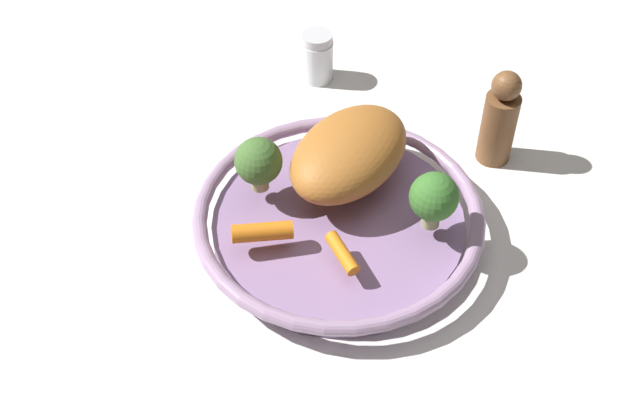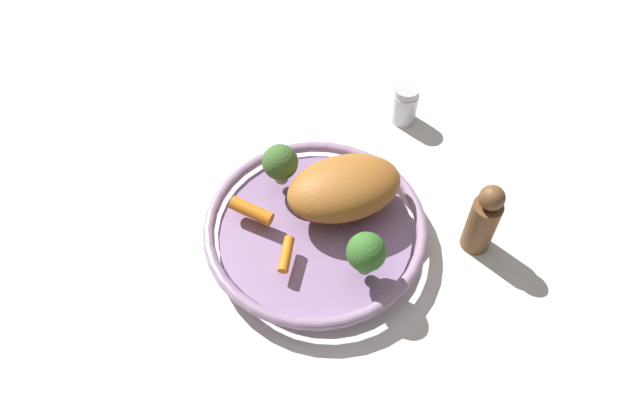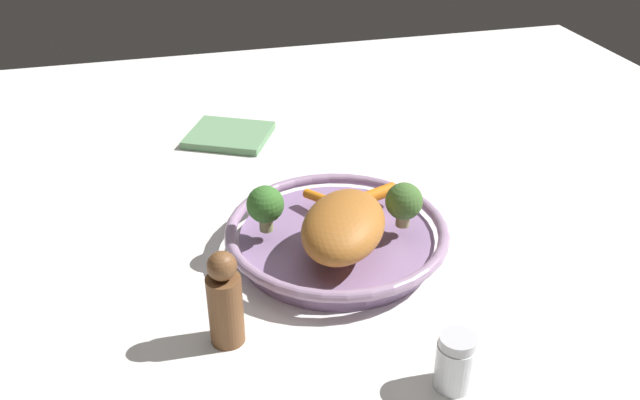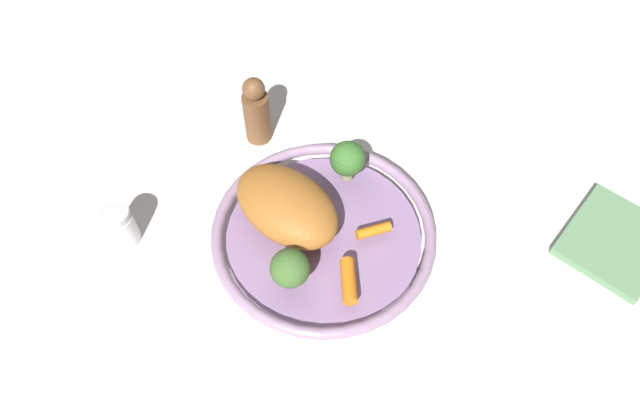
{
  "view_description": "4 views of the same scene",
  "coord_description": "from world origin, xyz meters",
  "px_view_note": "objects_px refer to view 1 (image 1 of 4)",
  "views": [
    {
      "loc": [
        0.04,
        -0.59,
        0.66
      ],
      "look_at": [
        -0.02,
        -0.01,
        0.06
      ],
      "focal_mm": 45.21,
      "sensor_mm": 36.0,
      "label": 1
    },
    {
      "loc": [
        0.3,
        -0.33,
        0.68
      ],
      "look_at": [
        -0.0,
        0.01,
        0.08
      ],
      "focal_mm": 31.65,
      "sensor_mm": 36.0,
      "label": 2
    },
    {
      "loc": [
        0.22,
        0.76,
        0.55
      ],
      "look_at": [
        0.02,
        -0.02,
        0.08
      ],
      "focal_mm": 38.2,
      "sensor_mm": 36.0,
      "label": 3
    },
    {
      "loc": [
        -0.44,
        -0.1,
        0.78
      ],
      "look_at": [
        0.03,
        0.01,
        0.07
      ],
      "focal_mm": 35.12,
      "sensor_mm": 36.0,
      "label": 4
    }
  ],
  "objects_px": {
    "baby_carrot_near_rim": "(262,232)",
    "pepper_mill": "(500,120)",
    "serving_bowl": "(338,221)",
    "baby_carrot_back": "(342,253)",
    "broccoli_floret_edge": "(259,162)",
    "broccoli_floret_large": "(434,198)",
    "roast_chicken_piece": "(349,153)",
    "salt_shaker": "(317,57)"
  },
  "relations": [
    {
      "from": "baby_carrot_near_rim",
      "to": "pepper_mill",
      "type": "height_order",
      "value": "pepper_mill"
    },
    {
      "from": "serving_bowl",
      "to": "baby_carrot_back",
      "type": "relative_size",
      "value": 6.34
    },
    {
      "from": "baby_carrot_near_rim",
      "to": "broccoli_floret_edge",
      "type": "height_order",
      "value": "broccoli_floret_edge"
    },
    {
      "from": "serving_bowl",
      "to": "baby_carrot_near_rim",
      "type": "xyz_separation_m",
      "value": [
        -0.07,
        -0.05,
        0.03
      ]
    },
    {
      "from": "baby_carrot_back",
      "to": "broccoli_floret_large",
      "type": "distance_m",
      "value": 0.11
    },
    {
      "from": "baby_carrot_back",
      "to": "broccoli_floret_large",
      "type": "bearing_deg",
      "value": 32.2
    },
    {
      "from": "serving_bowl",
      "to": "pepper_mill",
      "type": "bearing_deg",
      "value": 39.92
    },
    {
      "from": "baby_carrot_back",
      "to": "broccoli_floret_large",
      "type": "xyz_separation_m",
      "value": [
        0.09,
        0.06,
        0.03
      ]
    },
    {
      "from": "serving_bowl",
      "to": "baby_carrot_back",
      "type": "distance_m",
      "value": 0.07
    },
    {
      "from": "roast_chicken_piece",
      "to": "serving_bowl",
      "type": "bearing_deg",
      "value": -96.76
    },
    {
      "from": "roast_chicken_piece",
      "to": "broccoli_floret_edge",
      "type": "height_order",
      "value": "same"
    },
    {
      "from": "broccoli_floret_edge",
      "to": "pepper_mill",
      "type": "bearing_deg",
      "value": 25.01
    },
    {
      "from": "serving_bowl",
      "to": "salt_shaker",
      "type": "bearing_deg",
      "value": 100.67
    },
    {
      "from": "roast_chicken_piece",
      "to": "pepper_mill",
      "type": "distance_m",
      "value": 0.19
    },
    {
      "from": "serving_bowl",
      "to": "broccoli_floret_edge",
      "type": "relative_size",
      "value": 4.86
    },
    {
      "from": "roast_chicken_piece",
      "to": "broccoli_floret_large",
      "type": "bearing_deg",
      "value": -35.69
    },
    {
      "from": "broccoli_floret_large",
      "to": "baby_carrot_back",
      "type": "bearing_deg",
      "value": -147.8
    },
    {
      "from": "baby_carrot_near_rim",
      "to": "salt_shaker",
      "type": "bearing_deg",
      "value": 86.27
    },
    {
      "from": "baby_carrot_near_rim",
      "to": "broccoli_floret_large",
      "type": "xyz_separation_m",
      "value": [
        0.17,
        0.04,
        0.03
      ]
    },
    {
      "from": "baby_carrot_near_rim",
      "to": "broccoli_floret_edge",
      "type": "distance_m",
      "value": 0.08
    },
    {
      "from": "broccoli_floret_edge",
      "to": "roast_chicken_piece",
      "type": "bearing_deg",
      "value": 17.28
    },
    {
      "from": "baby_carrot_near_rim",
      "to": "pepper_mill",
      "type": "relative_size",
      "value": 0.5
    },
    {
      "from": "serving_bowl",
      "to": "roast_chicken_piece",
      "type": "distance_m",
      "value": 0.07
    },
    {
      "from": "baby_carrot_near_rim",
      "to": "pepper_mill",
      "type": "distance_m",
      "value": 0.32
    },
    {
      "from": "broccoli_floret_edge",
      "to": "broccoli_floret_large",
      "type": "bearing_deg",
      "value": -10.97
    },
    {
      "from": "serving_bowl",
      "to": "baby_carrot_near_rim",
      "type": "distance_m",
      "value": 0.09
    },
    {
      "from": "baby_carrot_back",
      "to": "salt_shaker",
      "type": "xyz_separation_m",
      "value": [
        -0.06,
        0.35,
        -0.02
      ]
    },
    {
      "from": "baby_carrot_back",
      "to": "broccoli_floret_large",
      "type": "relative_size",
      "value": 0.74
    },
    {
      "from": "serving_bowl",
      "to": "baby_carrot_back",
      "type": "xyz_separation_m",
      "value": [
        0.01,
        -0.07,
        0.03
      ]
    },
    {
      "from": "baby_carrot_back",
      "to": "broccoli_floret_edge",
      "type": "height_order",
      "value": "broccoli_floret_edge"
    },
    {
      "from": "broccoli_floret_large",
      "to": "roast_chicken_piece",
      "type": "bearing_deg",
      "value": 144.31
    },
    {
      "from": "baby_carrot_back",
      "to": "pepper_mill",
      "type": "xyz_separation_m",
      "value": [
        0.16,
        0.21,
        0.01
      ]
    },
    {
      "from": "serving_bowl",
      "to": "pepper_mill",
      "type": "xyz_separation_m",
      "value": [
        0.17,
        0.15,
        0.04
      ]
    },
    {
      "from": "serving_bowl",
      "to": "baby_carrot_near_rim",
      "type": "relative_size",
      "value": 5.02
    },
    {
      "from": "serving_bowl",
      "to": "roast_chicken_piece",
      "type": "relative_size",
      "value": 1.94
    },
    {
      "from": "baby_carrot_back",
      "to": "pepper_mill",
      "type": "relative_size",
      "value": 0.4
    },
    {
      "from": "broccoli_floret_edge",
      "to": "baby_carrot_near_rim",
      "type": "bearing_deg",
      "value": -79.36
    },
    {
      "from": "baby_carrot_near_rim",
      "to": "broccoli_floret_large",
      "type": "bearing_deg",
      "value": 12.39
    },
    {
      "from": "broccoli_floret_large",
      "to": "salt_shaker",
      "type": "relative_size",
      "value": 0.96
    },
    {
      "from": "roast_chicken_piece",
      "to": "broccoli_floret_large",
      "type": "height_order",
      "value": "broccoli_floret_large"
    },
    {
      "from": "serving_bowl",
      "to": "roast_chicken_piece",
      "type": "xyz_separation_m",
      "value": [
        0.01,
        0.05,
        0.05
      ]
    },
    {
      "from": "baby_carrot_back",
      "to": "baby_carrot_near_rim",
      "type": "xyz_separation_m",
      "value": [
        -0.08,
        0.02,
        0.0
      ]
    }
  ]
}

